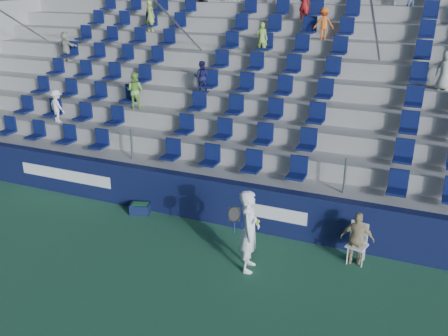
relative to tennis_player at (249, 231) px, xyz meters
The scene contains 7 objects.
ground 2.17m from the tennis_player, 136.81° to the right, with size 70.00×70.00×0.00m, color #296041.
sponsor_wall 2.33m from the tennis_player, 128.22° to the left, with size 24.00×0.32×1.20m.
grandstand 7.15m from the tennis_player, 101.71° to the left, with size 24.00×8.17×6.63m.
tennis_player is the anchor object (origin of this frame).
line_judge_chair 2.54m from the tennis_player, 31.38° to the left, with size 0.48×0.50×0.93m.
line_judge 2.46m from the tennis_player, 28.44° to the left, with size 0.74×0.31×1.26m, color tan.
ball_bin 4.04m from the tennis_player, 159.18° to the left, with size 0.61×0.49×0.30m.
Camera 1 is at (4.74, -7.68, 6.06)m, focal length 40.00 mm.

